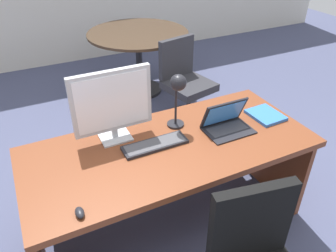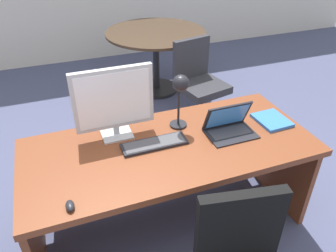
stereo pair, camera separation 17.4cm
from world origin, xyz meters
name	(u,v)px [view 2 (the right image)]	position (x,y,z in m)	size (l,w,h in m)	color
ground	(123,124)	(0.00, 1.50, 0.00)	(12.00, 12.00, 0.00)	#474C6B
desk	(168,163)	(0.00, 0.05, 0.55)	(1.89, 0.83, 0.74)	brown
monitor	(114,101)	(-0.30, 0.23, 1.01)	(0.52, 0.16, 0.49)	#B7BABF
laptop	(229,124)	(0.43, 0.01, 0.80)	(0.33, 0.23, 0.21)	black
keyboard	(154,144)	(-0.10, 0.03, 0.75)	(0.43, 0.13, 0.02)	black
mouse	(70,206)	(-0.67, -0.33, 0.76)	(0.04, 0.08, 0.04)	black
desk_lamp	(180,90)	(0.13, 0.17, 1.03)	(0.12, 0.14, 0.40)	black
book	(272,120)	(0.78, 0.01, 0.75)	(0.22, 0.25, 0.02)	blue
meeting_table	(156,47)	(0.64, 2.17, 0.60)	(1.22, 1.22, 0.79)	black
meeting_chair_near	(199,90)	(0.83, 1.30, 0.37)	(0.56, 0.57, 0.90)	black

